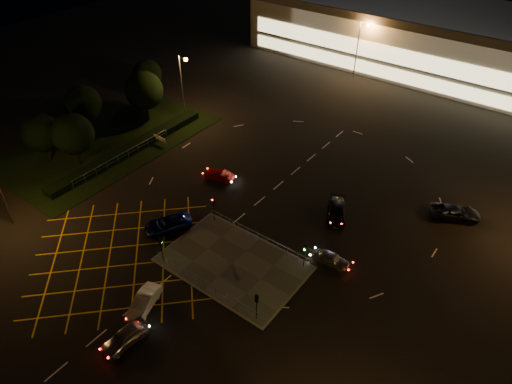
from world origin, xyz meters
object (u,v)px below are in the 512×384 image
Objects in this scene: signal_nw at (213,205)px; car_queue_white at (144,302)px; car_far_dkgrey at (337,211)px; car_right_silver at (331,259)px; car_circ_red at (219,175)px; signal_sw at (161,245)px; signal_ne at (305,250)px; car_near_silver at (125,337)px; signal_se at (257,302)px; car_left_blue at (168,224)px; car_east_grey at (455,213)px.

signal_nw is 0.71× the size of car_queue_white.
car_far_dkgrey is 7.64m from car_right_silver.
car_far_dkgrey reaches higher than car_circ_red.
signal_sw and signal_ne have the same top height.
signal_sw reaches higher than car_circ_red.
signal_ne reaches higher than car_queue_white.
car_near_silver is 24.99m from car_circ_red.
signal_se reaches higher than car_far_dkgrey.
car_circ_red is (-16.80, 6.53, -1.73)m from signal_ne.
car_near_silver is 1.16× the size of car_right_silver.
signal_sw is 0.64× the size of car_far_dkgrey.
car_left_blue is at bearing -127.79° from signal_nw.
signal_ne is 15.83m from car_left_blue.
signal_ne is at bearing 57.56° from car_circ_red.
signal_sw is 1.00× the size of signal_ne.
car_left_blue is (-3.20, -4.12, -1.64)m from signal_nw.
signal_sw is at bearing -90.00° from signal_nw.
car_far_dkgrey is (-1.25, 17.05, -1.65)m from signal_se.
car_east_grey is at bearing 37.84° from signal_nw.
signal_nw is at bearing 79.84° from car_left_blue.
signal_se is at bearing -33.65° from signal_nw.
car_far_dkgrey is at bearing 71.04° from car_left_blue.
signal_se is at bearing 13.38° from car_left_blue.
car_near_silver is 0.82× the size of car_left_blue.
car_left_blue is 10.77m from car_circ_red.
signal_sw is 1.00× the size of signal_nw.
car_queue_white is at bearing -124.62° from signal_ne.
car_circ_red is at bearing 116.80° from car_near_silver.
signal_ne is 18.10m from car_circ_red.
signal_se is 0.64× the size of car_far_dkgrey.
car_queue_white is (2.90, -13.19, -1.64)m from signal_nw.
signal_nw is 1.00× the size of signal_ne.
car_right_silver is at bearing 35.45° from car_queue_white.
car_near_silver is at bearing 116.90° from signal_sw.
car_right_silver is at bearing 47.32° from signal_ne.
car_near_silver reaches higher than car_far_dkgrey.
signal_ne is at bearing -146.35° from signal_sw.
signal_ne is 3.39m from car_right_silver.
car_left_blue is at bearing -2.67° from car_circ_red.
signal_nw is at bearing 83.68° from car_queue_white.
signal_sw is 6.18m from car_queue_white.
signal_ne is 0.73× the size of car_near_silver.
car_near_silver reaches higher than car_right_silver.
car_right_silver is (13.97, 10.13, -1.73)m from signal_sw.
car_queue_white is at bearing -136.63° from car_far_dkgrey.
car_queue_white is 0.84× the size of car_left_blue.
car_right_silver is at bearing 68.27° from car_near_silver.
car_queue_white reaches higher than car_left_blue.
car_far_dkgrey is at bearing 40.15° from signal_nw.
signal_sw is at bearing -22.73° from car_left_blue.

